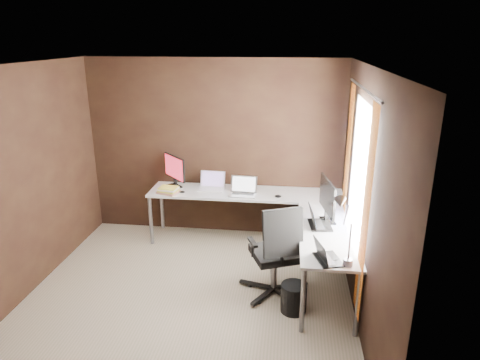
{
  "coord_description": "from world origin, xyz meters",
  "views": [
    {
      "loc": [
        1.07,
        -3.97,
        2.76
      ],
      "look_at": [
        0.47,
        0.95,
        1.09
      ],
      "focal_mm": 32.0,
      "sensor_mm": 36.0,
      "label": 1
    }
  ],
  "objects_px": {
    "wastebasket": "(294,298)",
    "laptop_silver": "(243,191)",
    "monitor_left": "(175,169)",
    "office_chair": "(275,268)",
    "laptop_black_big": "(317,222)",
    "book_stack": "(168,190)",
    "laptop_black_small": "(326,256)",
    "desk_lamp": "(343,222)",
    "drawer_pedestal": "(315,235)",
    "laptop_white": "(212,185)",
    "monitor_right": "(328,198)"
  },
  "relations": [
    {
      "from": "wastebasket",
      "to": "laptop_silver",
      "type": "bearing_deg",
      "value": 115.29
    },
    {
      "from": "monitor_left",
      "to": "office_chair",
      "type": "bearing_deg",
      "value": 3.02
    },
    {
      "from": "laptop_black_big",
      "to": "book_stack",
      "type": "distance_m",
      "value": 2.14
    },
    {
      "from": "laptop_black_small",
      "to": "book_stack",
      "type": "bearing_deg",
      "value": 33.63
    },
    {
      "from": "book_stack",
      "to": "wastebasket",
      "type": "height_order",
      "value": "book_stack"
    },
    {
      "from": "laptop_black_small",
      "to": "desk_lamp",
      "type": "xyz_separation_m",
      "value": [
        0.14,
        -0.0,
        0.37
      ]
    },
    {
      "from": "drawer_pedestal",
      "to": "laptop_white",
      "type": "relative_size",
      "value": 1.65
    },
    {
      "from": "monitor_right",
      "to": "book_stack",
      "type": "relative_size",
      "value": 1.89
    },
    {
      "from": "laptop_silver",
      "to": "laptop_black_big",
      "type": "bearing_deg",
      "value": -41.42
    },
    {
      "from": "monitor_right",
      "to": "desk_lamp",
      "type": "xyz_separation_m",
      "value": [
        0.07,
        -0.93,
        0.13
      ]
    },
    {
      "from": "monitor_left",
      "to": "monitor_right",
      "type": "distance_m",
      "value": 2.27
    },
    {
      "from": "laptop_black_big",
      "to": "drawer_pedestal",
      "type": "bearing_deg",
      "value": -9.51
    },
    {
      "from": "drawer_pedestal",
      "to": "laptop_white",
      "type": "height_order",
      "value": "laptop_white"
    },
    {
      "from": "laptop_white",
      "to": "laptop_black_big",
      "type": "distance_m",
      "value": 1.77
    },
    {
      "from": "wastebasket",
      "to": "laptop_black_small",
      "type": "bearing_deg",
      "value": -35.57
    },
    {
      "from": "desk_lamp",
      "to": "office_chair",
      "type": "bearing_deg",
      "value": 143.27
    },
    {
      "from": "laptop_silver",
      "to": "wastebasket",
      "type": "relative_size",
      "value": 1.17
    },
    {
      "from": "laptop_black_small",
      "to": "drawer_pedestal",
      "type": "bearing_deg",
      "value": -17.08
    },
    {
      "from": "drawer_pedestal",
      "to": "book_stack",
      "type": "xyz_separation_m",
      "value": [
        -2.0,
        0.19,
        0.47
      ]
    },
    {
      "from": "monitor_right",
      "to": "laptop_black_big",
      "type": "xyz_separation_m",
      "value": [
        -0.11,
        -0.14,
        -0.23
      ]
    },
    {
      "from": "drawer_pedestal",
      "to": "laptop_white",
      "type": "distance_m",
      "value": 1.58
    },
    {
      "from": "laptop_black_big",
      "to": "monitor_right",
      "type": "bearing_deg",
      "value": -44.7
    },
    {
      "from": "monitor_left",
      "to": "laptop_black_small",
      "type": "relative_size",
      "value": 1.26
    },
    {
      "from": "laptop_black_big",
      "to": "office_chair",
      "type": "relative_size",
      "value": 0.33
    },
    {
      "from": "laptop_silver",
      "to": "laptop_black_big",
      "type": "height_order",
      "value": "laptop_silver"
    },
    {
      "from": "book_stack",
      "to": "desk_lamp",
      "type": "height_order",
      "value": "desk_lamp"
    },
    {
      "from": "laptop_silver",
      "to": "laptop_white",
      "type": "bearing_deg",
      "value": 161.56
    },
    {
      "from": "laptop_black_big",
      "to": "laptop_black_small",
      "type": "distance_m",
      "value": 0.79
    },
    {
      "from": "monitor_right",
      "to": "laptop_silver",
      "type": "relative_size",
      "value": 1.64
    },
    {
      "from": "laptop_silver",
      "to": "book_stack",
      "type": "xyz_separation_m",
      "value": [
        -1.02,
        -0.07,
        -0.01
      ]
    },
    {
      "from": "laptop_silver",
      "to": "monitor_left",
      "type": "bearing_deg",
      "value": 170.94
    },
    {
      "from": "drawer_pedestal",
      "to": "laptop_silver",
      "type": "height_order",
      "value": "laptop_silver"
    },
    {
      "from": "monitor_right",
      "to": "wastebasket",
      "type": "relative_size",
      "value": 1.92
    },
    {
      "from": "drawer_pedestal",
      "to": "monitor_right",
      "type": "xyz_separation_m",
      "value": [
        0.08,
        -0.5,
        0.71
      ]
    },
    {
      "from": "drawer_pedestal",
      "to": "monitor_left",
      "type": "distance_m",
      "value": 2.14
    },
    {
      "from": "drawer_pedestal",
      "to": "laptop_white",
      "type": "bearing_deg",
      "value": 163.08
    },
    {
      "from": "laptop_white",
      "to": "laptop_black_small",
      "type": "relative_size",
      "value": 1.02
    },
    {
      "from": "desk_lamp",
      "to": "office_chair",
      "type": "relative_size",
      "value": 0.6
    },
    {
      "from": "monitor_left",
      "to": "desk_lamp",
      "type": "xyz_separation_m",
      "value": [
        2.12,
        -1.9,
        0.16
      ]
    },
    {
      "from": "laptop_white",
      "to": "wastebasket",
      "type": "relative_size",
      "value": 1.16
    },
    {
      "from": "desk_lamp",
      "to": "laptop_black_big",
      "type": "bearing_deg",
      "value": 104.77
    },
    {
      "from": "monitor_left",
      "to": "monitor_right",
      "type": "relative_size",
      "value": 0.75
    },
    {
      "from": "laptop_white",
      "to": "office_chair",
      "type": "relative_size",
      "value": 0.33
    },
    {
      "from": "monitor_left",
      "to": "laptop_silver",
      "type": "height_order",
      "value": "monitor_left"
    },
    {
      "from": "drawer_pedestal",
      "to": "laptop_black_small",
      "type": "bearing_deg",
      "value": -89.7
    },
    {
      "from": "laptop_white",
      "to": "wastebasket",
      "type": "distance_m",
      "value": 2.13
    },
    {
      "from": "laptop_white",
      "to": "desk_lamp",
      "type": "bearing_deg",
      "value": -46.91
    },
    {
      "from": "monitor_right",
      "to": "laptop_silver",
      "type": "distance_m",
      "value": 1.32
    },
    {
      "from": "laptop_black_big",
      "to": "desk_lamp",
      "type": "height_order",
      "value": "desk_lamp"
    },
    {
      "from": "laptop_black_big",
      "to": "desk_lamp",
      "type": "bearing_deg",
      "value": -174.21
    }
  ]
}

